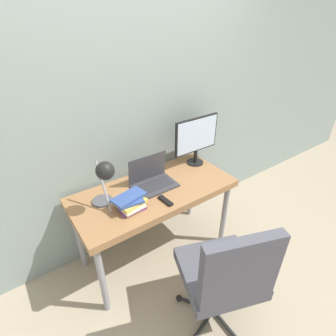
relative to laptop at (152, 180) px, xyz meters
name	(u,v)px	position (x,y,z in m)	size (l,w,h in m)	color
ground_plane	(175,274)	(-0.02, -0.38, -0.81)	(12.00, 12.00, 0.00)	tan
wall_back	(128,114)	(-0.02, 0.32, 0.49)	(8.00, 0.05, 2.60)	gray
desk	(154,196)	(-0.02, -0.06, -0.13)	(1.37, 0.63, 0.75)	#996B42
laptop	(152,180)	(0.00, 0.00, 0.00)	(0.36, 0.24, 0.26)	#38383D
monitor	(196,137)	(0.55, 0.08, 0.22)	(0.48, 0.16, 0.46)	black
desk_lamp	(105,177)	(-0.44, -0.11, 0.25)	(0.16, 0.31, 0.43)	#4C4C51
office_chair	(226,274)	(-0.02, -0.90, -0.24)	(0.65, 0.65, 1.01)	black
book_stack	(130,202)	(-0.30, -0.16, 0.00)	(0.27, 0.22, 0.10)	#753384
tv_remote	(166,201)	(-0.04, -0.26, -0.04)	(0.05, 0.15, 0.02)	black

